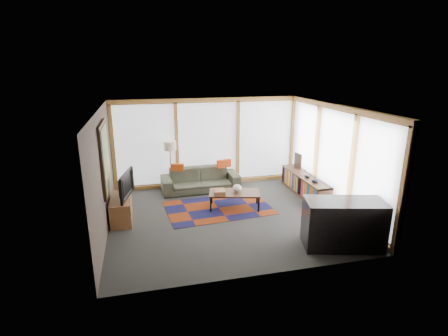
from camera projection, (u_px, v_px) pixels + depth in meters
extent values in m
plane|color=#292927|center=(228.00, 216.00, 8.41)|extent=(5.50, 5.50, 0.00)
cube|color=#40362E|center=(103.00, 173.00, 7.42)|extent=(0.04, 5.00, 2.60)
cube|color=#40362E|center=(266.00, 205.00, 5.71)|extent=(5.50, 0.04, 2.60)
cube|color=silver|center=(228.00, 108.00, 7.67)|extent=(5.50, 5.00, 0.04)
cube|color=white|center=(208.00, 142.00, 10.34)|extent=(5.30, 0.02, 2.35)
cube|color=white|center=(334.00, 157.00, 8.65)|extent=(0.02, 4.80, 2.35)
cube|color=black|center=(105.00, 158.00, 7.63)|extent=(0.05, 1.35, 1.55)
cube|color=gold|center=(106.00, 158.00, 7.64)|extent=(0.02, 1.20, 1.40)
cube|color=#68240B|center=(218.00, 208.00, 8.89)|extent=(2.73, 1.88, 0.01)
imported|color=#2F3427|center=(200.00, 180.00, 10.06)|extent=(2.24, 0.93, 0.65)
cube|color=#BC4013|center=(177.00, 167.00, 9.78)|extent=(0.38, 0.20, 0.20)
cube|color=#BC4013|center=(224.00, 163.00, 10.10)|extent=(0.43, 0.21, 0.23)
cube|color=brown|center=(220.00, 192.00, 8.66)|extent=(0.30, 0.35, 0.11)
ellipsoid|color=beige|center=(237.00, 188.00, 8.77)|extent=(0.26, 0.26, 0.20)
ellipsoid|color=black|center=(315.00, 181.00, 9.06)|extent=(0.22, 0.22, 0.10)
ellipsoid|color=black|center=(307.00, 176.00, 9.43)|extent=(0.20, 0.20, 0.08)
cube|color=black|center=(298.00, 161.00, 10.28)|extent=(0.08, 0.34, 0.44)
cube|color=brown|center=(121.00, 209.00, 8.14)|extent=(0.46, 1.11, 0.55)
imported|color=black|center=(122.00, 185.00, 8.02)|extent=(0.37, 1.06, 0.61)
cube|color=black|center=(343.00, 224.00, 6.91)|extent=(1.65, 1.07, 0.97)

